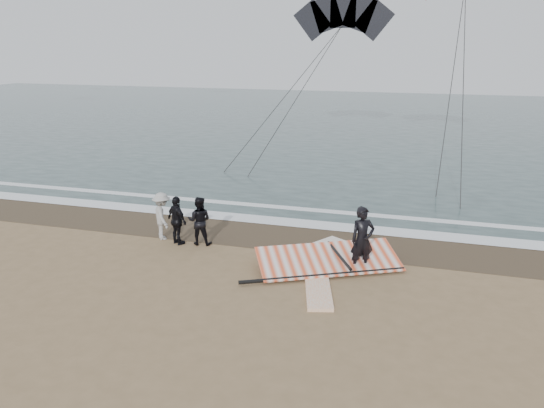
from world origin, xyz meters
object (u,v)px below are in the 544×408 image
(board_white, at_px, (318,289))
(man_main, at_px, (362,240))
(board_cream, at_px, (315,248))
(sail_rig, at_px, (327,260))

(board_white, bearing_deg, man_main, 44.87)
(board_white, relative_size, board_cream, 1.04)
(board_white, height_order, sail_rig, sail_rig)
(sail_rig, bearing_deg, board_white, -87.85)
(man_main, bearing_deg, board_cream, 110.31)
(board_white, distance_m, board_cream, 2.98)
(man_main, relative_size, board_cream, 0.86)
(man_main, xyz_separation_m, board_cream, (-1.62, 1.30, -0.93))
(board_cream, xyz_separation_m, sail_rig, (0.61, -1.23, 0.15))
(man_main, height_order, board_cream, man_main)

